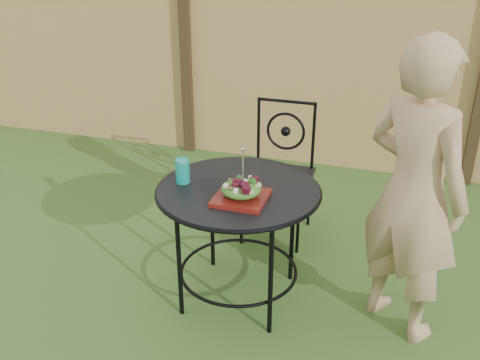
{
  "coord_description": "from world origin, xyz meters",
  "views": [
    {
      "loc": [
        0.7,
        -2.49,
        2.02
      ],
      "look_at": [
        -0.12,
        0.09,
        0.75
      ],
      "focal_mm": 40.0,
      "sensor_mm": 36.0,
      "label": 1
    }
  ],
  "objects": [
    {
      "name": "diner",
      "position": [
        0.81,
        0.09,
        0.81
      ],
      "size": [
        0.7,
        0.66,
        1.61
      ],
      "primitive_type": "imported",
      "rotation": [
        0.0,
        0.0,
        2.52
      ],
      "color": "tan",
      "rests_on": "ground"
    },
    {
      "name": "ground",
      "position": [
        0.0,
        0.0,
        0.0
      ],
      "size": [
        60.0,
        60.0,
        0.0
      ],
      "primitive_type": "plane",
      "color": "#224315",
      "rests_on": "ground"
    },
    {
      "name": "fork",
      "position": [
        -0.04,
        -0.09,
        0.92
      ],
      "size": [
        0.01,
        0.01,
        0.18
      ],
      "primitive_type": "cylinder",
      "color": "silver",
      "rests_on": "salad"
    },
    {
      "name": "drinking_glass",
      "position": [
        -0.43,
        0.02,
        0.79
      ],
      "size": [
        0.08,
        0.08,
        0.14
      ],
      "primitive_type": "cylinder",
      "color": "#0D9A86",
      "rests_on": "patio_table"
    },
    {
      "name": "patio_chair",
      "position": [
        -0.07,
        0.87,
        0.5
      ],
      "size": [
        0.46,
        0.46,
        0.95
      ],
      "color": "black",
      "rests_on": "ground"
    },
    {
      "name": "patio_table",
      "position": [
        -0.11,
        0.04,
        0.59
      ],
      "size": [
        0.92,
        0.92,
        0.72
      ],
      "color": "black",
      "rests_on": "ground"
    },
    {
      "name": "salad_plate",
      "position": [
        -0.05,
        -0.09,
        0.74
      ],
      "size": [
        0.27,
        0.27,
        0.02
      ],
      "primitive_type": "cube",
      "color": "#50160B",
      "rests_on": "patio_table"
    },
    {
      "name": "salad",
      "position": [
        -0.05,
        -0.09,
        0.79
      ],
      "size": [
        0.21,
        0.21,
        0.08
      ],
      "primitive_type": "ellipsoid",
      "color": "#235614",
      "rests_on": "salad_plate"
    },
    {
      "name": "fence",
      "position": [
        -0.0,
        2.19,
        0.95
      ],
      "size": [
        8.0,
        0.12,
        1.9
      ],
      "color": "tan",
      "rests_on": "ground"
    }
  ]
}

